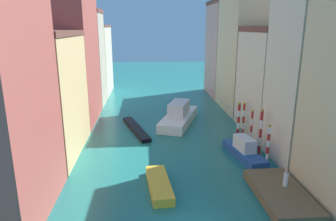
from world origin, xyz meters
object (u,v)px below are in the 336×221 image
object	(u,v)px
mooring_pole_3	(239,118)
motorboat_0	(244,150)
gondola_black	(136,129)
mooring_pole_0	(268,145)
mooring_pole_1	(261,131)
mooring_pole_2	(251,127)
motorboat_1	(159,185)
waterfront_dock	(281,194)
mooring_pole_4	(244,118)
vaporetto_white	(179,116)
person_on_dock	(286,179)

from	to	relation	value
mooring_pole_3	motorboat_0	size ratio (longest dim) A/B	0.61
mooring_pole_3	gondola_black	bearing A→B (deg)	168.89
mooring_pole_0	mooring_pole_3	world-z (taller)	mooring_pole_0
mooring_pole_1	mooring_pole_2	bearing A→B (deg)	91.83
mooring_pole_0	motorboat_1	distance (m)	11.24
mooring_pole_0	motorboat_1	world-z (taller)	mooring_pole_0
waterfront_dock	motorboat_1	size ratio (longest dim) A/B	1.24
mooring_pole_4	motorboat_1	distance (m)	16.65
waterfront_dock	motorboat_1	xyz separation A→B (m)	(-9.42, 2.16, -0.01)
mooring_pole_0	vaporetto_white	bearing A→B (deg)	115.94
vaporetto_white	motorboat_0	world-z (taller)	vaporetto_white
motorboat_1	waterfront_dock	bearing A→B (deg)	-12.93
mooring_pole_0	vaporetto_white	size ratio (longest dim) A/B	0.38
mooring_pole_0	mooring_pole_2	bearing A→B (deg)	87.68
mooring_pole_1	gondola_black	xyz separation A→B (m)	(-13.13, 8.73, -2.30)
mooring_pole_0	gondola_black	bearing A→B (deg)	138.05
motorboat_1	person_on_dock	bearing A→B (deg)	-9.37
mooring_pole_3	motorboat_0	xyz separation A→B (m)	(-1.44, -6.88, -1.39)
mooring_pole_1	gondola_black	distance (m)	15.93
mooring_pole_3	motorboat_1	size ratio (longest dim) A/B	0.70
person_on_dock	mooring_pole_1	xyz separation A→B (m)	(0.84, 7.97, 1.16)
mooring_pole_1	vaporetto_white	world-z (taller)	mooring_pole_1
mooring_pole_4	motorboat_0	size ratio (longest dim) A/B	0.61
mooring_pole_4	vaporetto_white	size ratio (longest dim) A/B	0.38
waterfront_dock	gondola_black	distance (m)	20.84
motorboat_1	gondola_black	bearing A→B (deg)	98.75
mooring_pole_4	gondola_black	size ratio (longest dim) A/B	0.44
waterfront_dock	mooring_pole_1	bearing A→B (deg)	80.71
mooring_pole_2	vaporetto_white	world-z (taller)	mooring_pole_2
gondola_black	motorboat_0	distance (m)	14.68
mooring_pole_2	vaporetto_white	distance (m)	11.53
waterfront_dock	mooring_pole_2	bearing A→B (deg)	83.21
person_on_dock	mooring_pole_3	distance (m)	14.23
person_on_dock	mooring_pole_4	bearing A→B (deg)	85.91
person_on_dock	motorboat_1	world-z (taller)	person_on_dock
waterfront_dock	vaporetto_white	size ratio (longest dim) A/B	0.66
motorboat_1	mooring_pole_4	bearing A→B (deg)	48.45
motorboat_0	motorboat_1	distance (m)	10.62
waterfront_dock	motorboat_1	distance (m)	9.67
person_on_dock	mooring_pole_1	bearing A→B (deg)	83.97
motorboat_0	mooring_pole_0	bearing A→B (deg)	-54.32
mooring_pole_3	mooring_pole_0	bearing A→B (deg)	-89.26
person_on_dock	motorboat_0	world-z (taller)	motorboat_0
vaporetto_white	motorboat_0	distance (m)	13.28
mooring_pole_0	vaporetto_white	xyz separation A→B (m)	(-6.95, 14.29, -1.10)
waterfront_dock	mooring_pole_0	world-z (taller)	mooring_pole_0
mooring_pole_4	waterfront_dock	bearing A→B (deg)	-96.09
person_on_dock	mooring_pole_2	xyz separation A→B (m)	(0.76, 10.48, 0.77)
mooring_pole_3	gondola_black	distance (m)	13.10
vaporetto_white	gondola_black	xyz separation A→B (m)	(-5.88, -2.75, -0.81)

